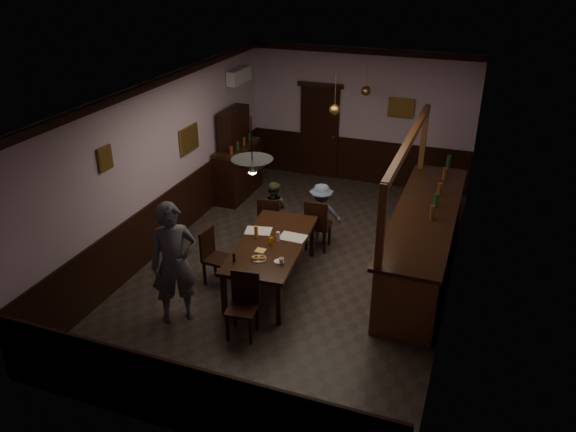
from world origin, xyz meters
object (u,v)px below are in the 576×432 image
at_px(person_standing, 174,263).
at_px(pendant_brass_mid, 335,110).
at_px(person_seated_left, 273,210).
at_px(chair_far_right, 317,223).
at_px(dining_table, 272,246).
at_px(chair_far_left, 269,218).
at_px(person_seated_right, 321,214).
at_px(soda_can, 271,241).
at_px(pendant_brass_far, 366,91).
at_px(bar_counter, 423,239).
at_px(pendant_iron, 252,167).
at_px(coffee_cup, 281,260).
at_px(chair_side, 213,254).
at_px(sideboard, 237,162).
at_px(chair_near, 244,302).

xyz_separation_m(person_standing, pendant_brass_mid, (1.25, 3.65, 1.38)).
bearing_deg(person_standing, person_seated_left, 43.82).
relative_size(chair_far_right, pendant_brass_mid, 1.20).
bearing_deg(dining_table, chair_far_right, 75.30).
bearing_deg(chair_far_left, person_seated_right, -170.78).
bearing_deg(person_seated_right, soda_can, 58.45).
height_order(chair_far_left, pendant_brass_mid, pendant_brass_mid).
distance_m(dining_table, pendant_brass_far, 4.25).
relative_size(bar_counter, pendant_brass_far, 5.11).
bearing_deg(pendant_brass_far, dining_table, -97.40).
relative_size(person_seated_left, pendant_brass_mid, 1.35).
distance_m(bar_counter, pendant_iron, 3.41).
relative_size(chair_far_left, coffee_cup, 11.40).
relative_size(coffee_cup, soda_can, 0.67).
xyz_separation_m(chair_far_left, pendant_brass_far, (1.05, 2.66, 1.80)).
bearing_deg(bar_counter, dining_table, -150.68).
xyz_separation_m(dining_table, soda_can, (0.02, -0.07, 0.12)).
distance_m(dining_table, chair_side, 0.96).
bearing_deg(soda_can, chair_far_left, 113.21).
relative_size(person_seated_left, soda_can, 9.13).
xyz_separation_m(person_standing, pendant_brass_far, (1.45, 5.23, 1.38)).
relative_size(sideboard, pendant_brass_far, 2.36).
xyz_separation_m(coffee_cup, sideboard, (-2.38, 3.57, -0.03)).
height_order(dining_table, chair_near, chair_near).
relative_size(person_standing, person_seated_right, 1.59).
bearing_deg(chair_far_right, person_seated_left, -14.22).
distance_m(dining_table, sideboard, 3.63).
xyz_separation_m(chair_far_left, chair_side, (-0.36, -1.50, -0.00)).
height_order(person_seated_right, coffee_cup, person_seated_right).
relative_size(dining_table, person_seated_left, 2.08).
relative_size(chair_far_right, soda_can, 8.08).
relative_size(person_standing, pendant_brass_mid, 2.27).
relative_size(chair_side, person_standing, 0.50).
relative_size(person_standing, bar_counter, 0.44).
bearing_deg(coffee_cup, chair_far_left, 112.50).
height_order(dining_table, person_standing, person_standing).
distance_m(person_seated_right, pendant_iron, 2.96).
relative_size(sideboard, pendant_brass_mid, 2.36).
relative_size(chair_near, chair_side, 1.03).
bearing_deg(chair_far_left, soda_can, 100.65).
relative_size(person_standing, pendant_brass_far, 2.27).
xyz_separation_m(person_standing, person_seated_right, (1.27, 2.91, -0.34)).
relative_size(coffee_cup, pendant_iron, 0.10).
xyz_separation_m(sideboard, bar_counter, (4.20, -1.79, -0.18)).
height_order(person_seated_left, coffee_cup, person_seated_left).
bearing_deg(coffee_cup, chair_far_right, 86.28).
bearing_deg(pendant_iron, coffee_cup, 39.53).
bearing_deg(pendant_brass_mid, person_seated_right, -88.60).
distance_m(chair_far_left, chair_near, 2.63).
bearing_deg(chair_far_right, sideboard, -37.84).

